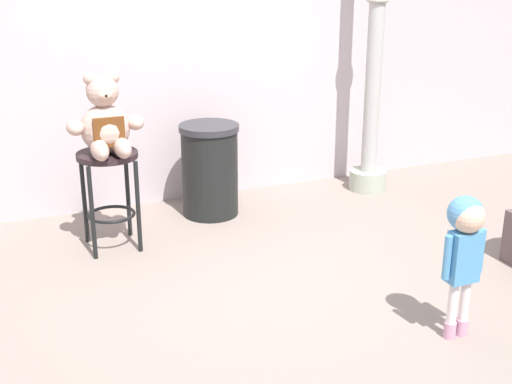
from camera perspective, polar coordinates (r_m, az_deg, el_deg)
name	(u,v)px	position (r m, az deg, el deg)	size (l,w,h in m)	color
ground_plane	(287,300)	(4.35, 2.61, -8.97)	(24.00, 24.00, 0.00)	gray
bar_stool_with_teddy	(109,179)	(5.02, -12.10, 1.09)	(0.43, 0.43, 0.72)	#2B1E21
teddy_bear	(105,124)	(4.89, -12.37, 5.54)	(0.53, 0.48, 0.57)	tan
child_walking	(465,237)	(3.88, 16.92, -3.59)	(0.26, 0.21, 0.83)	#C88FAB
trash_bin	(210,170)	(5.61, -3.85, 1.86)	(0.48, 0.48, 0.76)	black
lamppost	(374,63)	(6.11, 9.77, 10.51)	(0.33, 0.33, 2.90)	#A5AE9A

